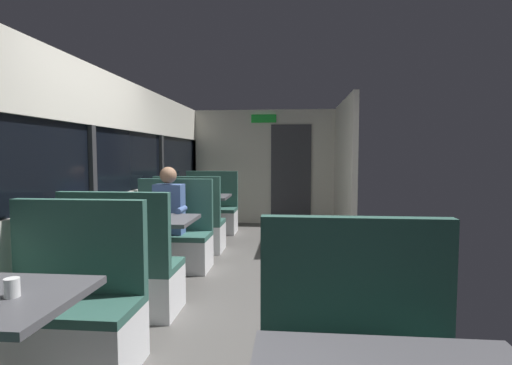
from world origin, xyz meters
TOP-DOWN VIEW (x-y plane):
  - ground_plane at (0.00, 0.00)m, footprint 3.30×9.20m
  - carriage_window_panel_left at (-1.45, 0.00)m, footprint 0.09×8.48m
  - carriage_end_bulkhead at (0.06, 4.19)m, footprint 2.90×0.11m
  - carriage_aisle_panel_right at (1.45, 3.00)m, footprint 0.08×2.40m
  - bench_near_window_facing_entry at (-0.89, -1.39)m, footprint 0.95×0.50m
  - dining_table_mid_window at (-0.89, 0.18)m, footprint 0.90×0.70m
  - bench_mid_window_facing_end at (-0.89, -0.52)m, footprint 0.95×0.50m
  - bench_mid_window_facing_entry at (-0.89, 0.88)m, footprint 0.95×0.50m
  - dining_table_far_window at (-0.89, 2.45)m, footprint 0.90×0.70m
  - bench_far_window_facing_end at (-0.89, 1.75)m, footprint 0.95×0.50m
  - bench_far_window_facing_entry at (-0.89, 3.15)m, footprint 0.95×0.50m
  - seated_passenger at (-0.89, 0.81)m, footprint 0.47×0.55m
  - coffee_cup_primary at (-0.73, -2.10)m, footprint 0.07×0.07m

SIDE VIEW (x-z plane):
  - ground_plane at x=0.00m, z-range -0.02..0.00m
  - bench_near_window_facing_entry at x=-0.89m, z-range -0.22..0.88m
  - bench_mid_window_facing_end at x=-0.89m, z-range -0.22..0.88m
  - bench_mid_window_facing_entry at x=-0.89m, z-range -0.22..0.88m
  - bench_far_window_facing_end at x=-0.89m, z-range -0.22..0.88m
  - bench_far_window_facing_entry at x=-0.89m, z-range -0.22..0.88m
  - seated_passenger at x=-0.89m, z-range -0.09..1.17m
  - dining_table_mid_window at x=-0.89m, z-range 0.27..1.01m
  - dining_table_far_window at x=-0.89m, z-range 0.27..1.01m
  - coffee_cup_primary at x=-0.73m, z-range 0.74..0.83m
  - carriage_window_panel_left at x=-1.45m, z-range -0.04..2.26m
  - carriage_end_bulkhead at x=0.06m, z-range -0.01..2.29m
  - carriage_aisle_panel_right at x=1.45m, z-range 0.00..2.30m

